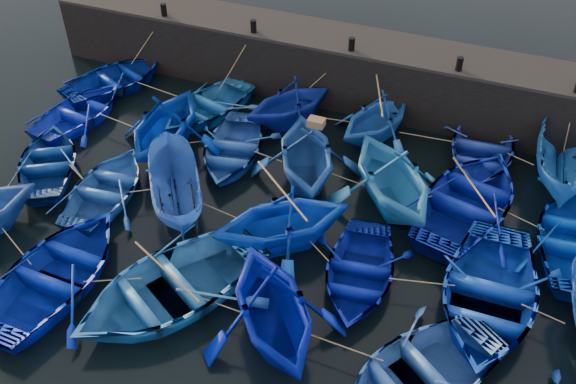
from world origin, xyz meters
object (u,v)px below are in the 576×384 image
at_px(boat_0, 116,79).
at_px(wooden_crate, 316,122).
at_px(boat_13, 49,161).
at_px(boat_8, 232,148).

bearing_deg(boat_0, wooden_crate, -171.23).
bearing_deg(boat_13, wooden_crate, 166.88).
xyz_separation_m(boat_13, wooden_crate, (8.84, 2.87, 2.05)).
bearing_deg(boat_13, boat_0, -111.83).
bearing_deg(wooden_crate, boat_8, 176.88).
height_order(boat_0, wooden_crate, wooden_crate).
height_order(boat_8, wooden_crate, wooden_crate).
relative_size(boat_13, wooden_crate, 7.85).
xyz_separation_m(boat_0, boat_8, (6.54, -2.57, -0.03)).
bearing_deg(boat_13, boat_8, 177.37).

